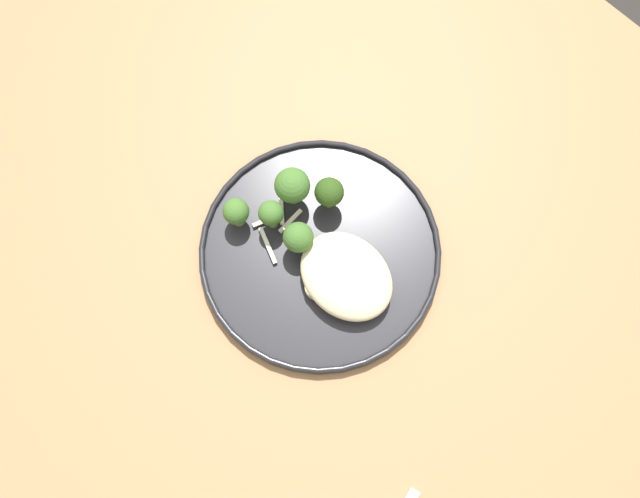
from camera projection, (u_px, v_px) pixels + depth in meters
The scene contains 17 objects.
ground at pixel (335, 339), 1.50m from camera, with size 6.00×6.00×0.00m, color #2D2B28.
wooden_dining_table at pixel (347, 262), 0.87m from camera, with size 1.40×1.00×0.74m.
dinner_plate at pixel (320, 252), 0.78m from camera, with size 0.29×0.29×0.02m.
noodle_bed at pixel (346, 276), 0.75m from camera, with size 0.12×0.09×0.04m.
seared_scallop_right_edge at pixel (317, 287), 0.76m from camera, with size 0.03×0.03×0.02m.
seared_scallop_tilted_round at pixel (356, 280), 0.76m from camera, with size 0.03×0.03×0.01m.
seared_scallop_front_small at pixel (343, 268), 0.76m from camera, with size 0.02×0.02×0.02m.
seared_scallop_center_golden at pixel (377, 283), 0.76m from camera, with size 0.03×0.03×0.02m.
broccoli_floret_rear_charred at pixel (292, 186), 0.76m from camera, with size 0.04×0.04×0.06m.
broccoli_floret_small_sprig at pixel (236, 212), 0.77m from camera, with size 0.03×0.03×0.05m.
broccoli_floret_split_head at pixel (298, 238), 0.75m from camera, with size 0.04×0.04×0.05m.
broccoli_floret_near_rim at pixel (271, 214), 0.76m from camera, with size 0.03×0.03×0.05m.
broccoli_floret_tall_stalk at pixel (329, 193), 0.76m from camera, with size 0.04×0.04×0.06m.
onion_sliver_short_strip at pixel (290, 221), 0.79m from camera, with size 0.04×0.01×0.00m, color silver.
onion_sliver_pale_crescent at pixel (281, 208), 0.79m from camera, with size 0.04×0.01×0.00m, color silver.
onion_sliver_curled_piece at pixel (268, 245), 0.78m from camera, with size 0.05×0.01×0.00m, color silver.
onion_sliver_long_sliver at pixel (267, 220), 0.79m from camera, with size 0.04×0.01×0.00m, color silver.
Camera 1 is at (-0.15, 0.19, 1.50)m, focal length 36.69 mm.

